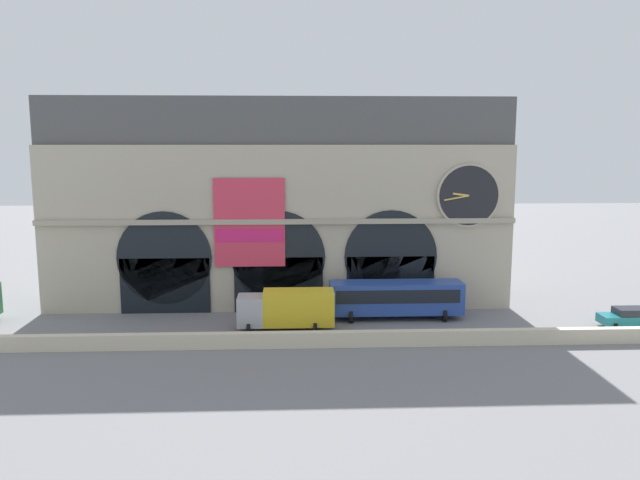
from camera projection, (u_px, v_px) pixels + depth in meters
name	position (u px, v px, depth m)	size (l,w,h in m)	color
ground_plane	(278.00, 328.00, 49.44)	(200.00, 200.00, 0.00)	slate
quay_parapet_wall	(276.00, 340.00, 44.72)	(90.00, 0.70, 1.12)	beige
station_building	(279.00, 205.00, 55.91)	(40.68, 6.31, 18.38)	#B2A891
box_truck_center	(287.00, 308.00, 48.89)	(7.50, 2.91, 3.12)	#ADB2B7
bus_mideast	(396.00, 298.00, 51.96)	(11.00, 3.25, 3.10)	#28479E
car_eastmost	(629.00, 317.00, 49.68)	(4.40, 2.22, 1.55)	#19727A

